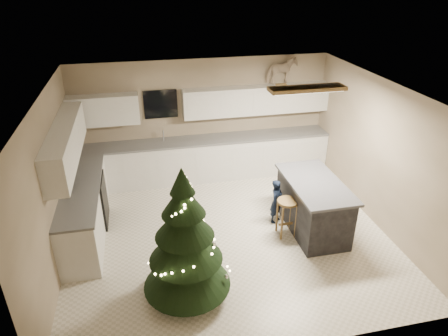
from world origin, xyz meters
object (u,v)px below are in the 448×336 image
(christmas_tree, at_px, (185,247))
(toddler, at_px, (277,201))
(bar_stool, at_px, (287,209))
(rocking_horse, at_px, (282,71))
(island, at_px, (313,205))

(christmas_tree, xyz_separation_m, toddler, (1.86, 1.50, -0.42))
(bar_stool, bearing_deg, rocking_horse, 74.89)
(toddler, bearing_deg, christmas_tree, 174.99)
(island, bearing_deg, christmas_tree, -154.37)
(toddler, bearing_deg, bar_stool, -128.76)
(christmas_tree, height_order, rocking_horse, rocking_horse)
(bar_stool, bearing_deg, toddler, 95.22)
(island, height_order, rocking_horse, rocking_horse)
(bar_stool, distance_m, toddler, 0.45)
(bar_stool, height_order, christmas_tree, christmas_tree)
(christmas_tree, height_order, toddler, christmas_tree)
(bar_stool, relative_size, christmas_tree, 0.34)
(island, bearing_deg, toddler, 148.32)
(island, height_order, toddler, island)
(island, bearing_deg, bar_stool, -170.15)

